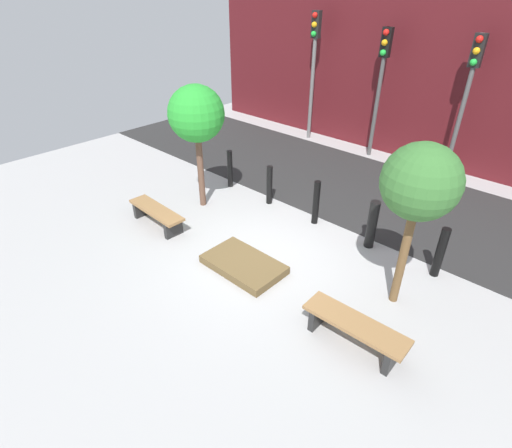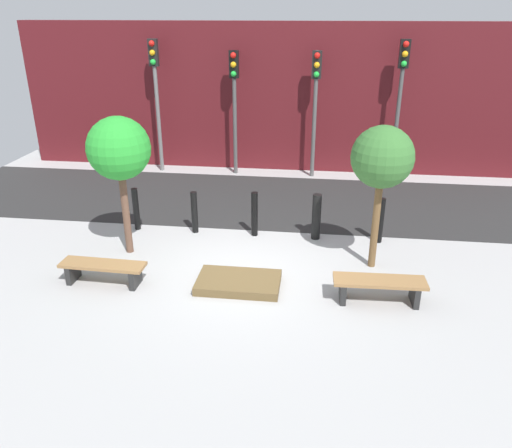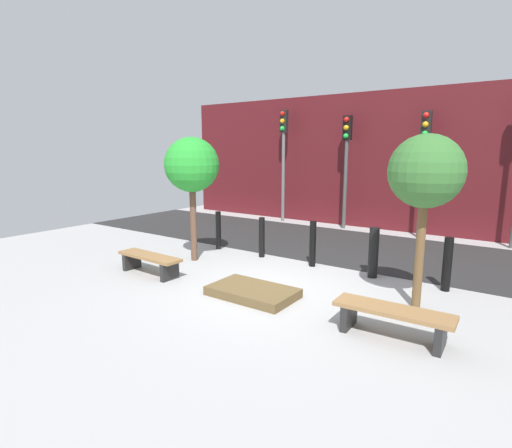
# 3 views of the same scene
# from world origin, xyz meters

# --- Properties ---
(ground_plane) EXTENTS (18.00, 18.00, 0.00)m
(ground_plane) POSITION_xyz_m (0.00, 0.00, 0.00)
(ground_plane) COLOR #A0A0A0
(road_strip) EXTENTS (18.00, 4.09, 0.01)m
(road_strip) POSITION_xyz_m (0.00, 4.10, 0.01)
(road_strip) COLOR #272727
(road_strip) RESTS_ON ground
(building_facade) EXTENTS (16.20, 0.50, 4.49)m
(building_facade) POSITION_xyz_m (0.00, 7.24, 2.24)
(building_facade) COLOR #511419
(building_facade) RESTS_ON ground
(bench_left) EXTENTS (1.63, 0.48, 0.42)m
(bench_left) POSITION_xyz_m (-2.56, -0.73, 0.30)
(bench_left) COLOR black
(bench_left) RESTS_ON ground
(bench_right) EXTENTS (1.64, 0.52, 0.44)m
(bench_right) POSITION_xyz_m (2.56, -0.73, 0.32)
(bench_right) COLOR black
(bench_right) RESTS_ON ground
(planter_bed) EXTENTS (1.56, 0.94, 0.16)m
(planter_bed) POSITION_xyz_m (0.00, -0.53, 0.08)
(planter_bed) COLOR brown
(planter_bed) RESTS_ON ground
(tree_behind_left_bench) EXTENTS (1.27, 1.27, 2.91)m
(tree_behind_left_bench) POSITION_xyz_m (-2.56, 0.62, 2.25)
(tree_behind_left_bench) COLOR brown
(tree_behind_left_bench) RESTS_ON ground
(tree_behind_right_bench) EXTENTS (1.18, 1.18, 2.88)m
(tree_behind_right_bench) POSITION_xyz_m (2.56, 0.62, 2.25)
(tree_behind_right_bench) COLOR brown
(tree_behind_right_bench) RESTS_ON ground
(bollard_far_left) EXTENTS (0.14, 0.14, 1.01)m
(bollard_far_left) POSITION_xyz_m (-2.80, 1.80, 0.51)
(bollard_far_left) COLOR black
(bollard_far_left) RESTS_ON ground
(bollard_left) EXTENTS (0.15, 0.15, 0.99)m
(bollard_left) POSITION_xyz_m (-1.40, 1.80, 0.50)
(bollard_left) COLOR black
(bollard_left) RESTS_ON ground
(bollard_center) EXTENTS (0.15, 0.15, 1.05)m
(bollard_center) POSITION_xyz_m (0.00, 1.80, 0.52)
(bollard_center) COLOR black
(bollard_center) RESTS_ON ground
(bollard_right) EXTENTS (0.20, 0.20, 1.06)m
(bollard_right) POSITION_xyz_m (1.40, 1.80, 0.53)
(bollard_right) COLOR black
(bollard_right) RESTS_ON ground
(bollard_far_right) EXTENTS (0.16, 0.16, 1.03)m
(bollard_far_right) POSITION_xyz_m (2.80, 1.80, 0.51)
(bollard_far_right) COLOR black
(bollard_far_right) RESTS_ON ground
(traffic_light_west) EXTENTS (0.28, 0.27, 4.01)m
(traffic_light_west) POSITION_xyz_m (-3.62, 6.43, 2.75)
(traffic_light_west) COLOR slate
(traffic_light_west) RESTS_ON ground
(traffic_light_mid_west) EXTENTS (0.28, 0.27, 3.71)m
(traffic_light_mid_west) POSITION_xyz_m (-1.21, 6.43, 2.56)
(traffic_light_mid_west) COLOR #4A4A4A
(traffic_light_mid_west) RESTS_ON ground
(traffic_light_mid_east) EXTENTS (0.28, 0.27, 3.73)m
(traffic_light_mid_east) POSITION_xyz_m (1.21, 6.43, 2.57)
(traffic_light_mid_east) COLOR #505050
(traffic_light_mid_east) RESTS_ON ground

